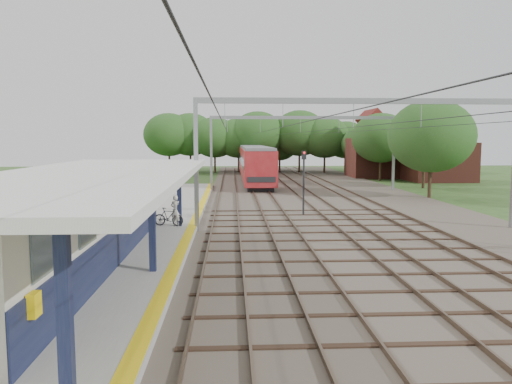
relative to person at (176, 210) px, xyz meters
name	(u,v)px	position (x,y,z in m)	size (l,w,h in m)	color
ground	(370,350)	(6.08, -15.00, -1.17)	(160.00, 160.00, 0.00)	#2D4C1E
ballast_bed	(317,197)	(10.08, 15.00, -1.12)	(18.00, 90.00, 0.10)	#473D33
platform	(146,233)	(-1.42, -1.00, -1.00)	(5.00, 52.00, 0.35)	gray
yellow_stripe	(191,229)	(0.83, -1.00, -0.82)	(0.45, 52.00, 0.01)	yellow
station_building	(73,218)	(-2.80, -8.00, 0.87)	(3.41, 18.00, 3.40)	beige
canopy	(95,176)	(-1.69, -9.00, 2.47)	(6.40, 20.00, 3.44)	#101533
rail_tracks	(288,196)	(7.58, 15.00, -1.00)	(11.80, 88.00, 0.15)	brown
catenary_system	(321,130)	(9.47, 10.28, 4.34)	(17.22, 88.00, 7.00)	gray
tree_band	(282,139)	(9.93, 42.12, 3.75)	(31.72, 30.88, 8.82)	#382619
house_near	(439,155)	(27.08, 31.00, 1.82)	(7.00, 6.12, 7.89)	brown
house_far	(381,152)	(22.08, 37.00, 2.06)	(8.00, 6.12, 8.66)	brown
person	(176,210)	(0.00, 0.00, 0.00)	(0.60, 0.39, 1.64)	silver
bicycle	(169,217)	(-0.39, 0.00, -0.34)	(0.45, 1.60, 0.96)	black
train	(252,160)	(5.58, 36.97, 1.05)	(3.04, 37.80, 3.98)	black
signal_post	(304,176)	(7.43, 4.96, 1.39)	(0.29, 0.26, 4.14)	black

